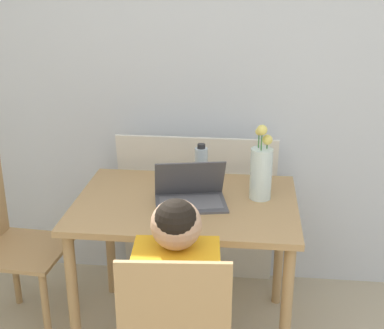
{
  "coord_description": "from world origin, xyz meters",
  "views": [
    {
      "loc": [
        0.17,
        -0.67,
        1.78
      ],
      "look_at": [
        -0.08,
        1.63,
        0.92
      ],
      "focal_mm": 50.0,
      "sensor_mm": 36.0,
      "label": 1
    }
  ],
  "objects_px": {
    "person_seated": "(178,286)",
    "water_bottle": "(201,166)",
    "chair_spare": "(12,245)",
    "laptop": "(190,193)",
    "flower_vase": "(261,170)"
  },
  "relations": [
    {
      "from": "laptop",
      "to": "flower_vase",
      "type": "bearing_deg",
      "value": 3.46
    },
    {
      "from": "laptop",
      "to": "water_bottle",
      "type": "relative_size",
      "value": 1.67
    },
    {
      "from": "person_seated",
      "to": "flower_vase",
      "type": "bearing_deg",
      "value": -120.03
    },
    {
      "from": "chair_spare",
      "to": "laptop",
      "type": "distance_m",
      "value": 0.96
    },
    {
      "from": "flower_vase",
      "to": "water_bottle",
      "type": "relative_size",
      "value": 1.68
    },
    {
      "from": "person_seated",
      "to": "flower_vase",
      "type": "xyz_separation_m",
      "value": [
        0.31,
        0.65,
        0.23
      ]
    },
    {
      "from": "water_bottle",
      "to": "person_seated",
      "type": "bearing_deg",
      "value": -90.98
    },
    {
      "from": "laptop",
      "to": "chair_spare",
      "type": "bearing_deg",
      "value": 168.91
    },
    {
      "from": "person_seated",
      "to": "water_bottle",
      "type": "relative_size",
      "value": 4.75
    },
    {
      "from": "chair_spare",
      "to": "flower_vase",
      "type": "relative_size",
      "value": 2.46
    },
    {
      "from": "person_seated",
      "to": "flower_vase",
      "type": "relative_size",
      "value": 2.82
    },
    {
      "from": "chair_spare",
      "to": "person_seated",
      "type": "bearing_deg",
      "value": -116.99
    },
    {
      "from": "chair_spare",
      "to": "water_bottle",
      "type": "relative_size",
      "value": 4.14
    },
    {
      "from": "chair_spare",
      "to": "laptop",
      "type": "bearing_deg",
      "value": -85.19
    },
    {
      "from": "laptop",
      "to": "water_bottle",
      "type": "bearing_deg",
      "value": 70.1
    }
  ]
}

